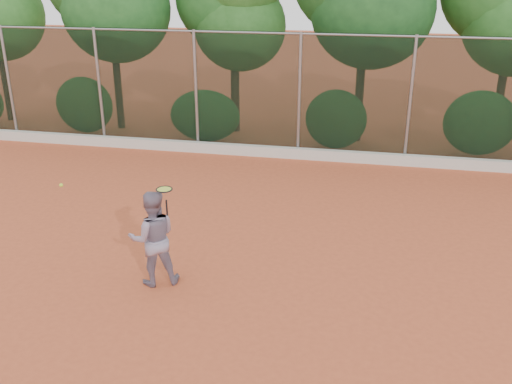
# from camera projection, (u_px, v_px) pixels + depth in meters

# --- Properties ---
(ground) EXTENTS (80.00, 80.00, 0.00)m
(ground) POSITION_uv_depth(u_px,v_px,m) (245.00, 277.00, 10.16)
(ground) COLOR #C0512D
(ground) RESTS_ON ground
(concrete_curb) EXTENTS (24.00, 0.20, 0.30)m
(concrete_curb) POSITION_uv_depth(u_px,v_px,m) (297.00, 153.00, 16.30)
(concrete_curb) COLOR beige
(concrete_curb) RESTS_ON ground
(tennis_player) EXTENTS (1.03, 0.94, 1.71)m
(tennis_player) POSITION_uv_depth(u_px,v_px,m) (153.00, 238.00, 9.70)
(tennis_player) COLOR gray
(tennis_player) RESTS_ON ground
(chainlink_fence) EXTENTS (24.09, 0.09, 3.50)m
(chainlink_fence) POSITION_uv_depth(u_px,v_px,m) (299.00, 93.00, 15.83)
(chainlink_fence) COLOR black
(chainlink_fence) RESTS_ON ground
(tennis_racket) EXTENTS (0.29, 0.29, 0.51)m
(tennis_racket) POSITION_uv_depth(u_px,v_px,m) (165.00, 192.00, 9.20)
(tennis_racket) COLOR black
(tennis_racket) RESTS_ON ground
(tennis_ball_in_flight) EXTENTS (0.07, 0.07, 0.07)m
(tennis_ball_in_flight) POSITION_uv_depth(u_px,v_px,m) (61.00, 185.00, 10.08)
(tennis_ball_in_flight) COLOR #C1E734
(tennis_ball_in_flight) RESTS_ON ground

